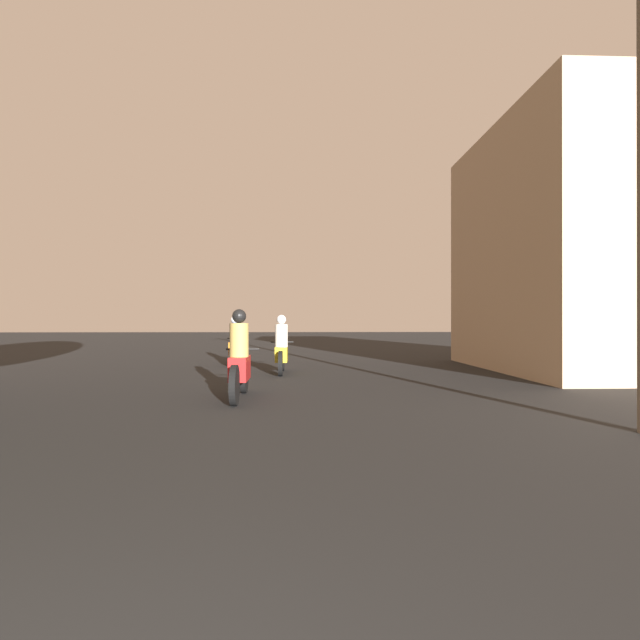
# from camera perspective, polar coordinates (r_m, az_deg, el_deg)

# --- Properties ---
(motorcycle_red) EXTENTS (0.60, 2.04, 1.54)m
(motorcycle_red) POSITION_cam_1_polar(r_m,az_deg,el_deg) (8.70, -9.18, -4.85)
(motorcycle_red) COLOR black
(motorcycle_red) RESTS_ON ground_plane
(motorcycle_yellow) EXTENTS (0.60, 1.89, 1.50)m
(motorcycle_yellow) POSITION_cam_1_polar(r_m,az_deg,el_deg) (12.80, -4.42, -3.44)
(motorcycle_yellow) COLOR black
(motorcycle_yellow) RESTS_ON ground_plane
(motorcycle_orange) EXTENTS (0.60, 2.00, 1.51)m
(motorcycle_orange) POSITION_cam_1_polar(r_m,az_deg,el_deg) (15.49, -9.69, -2.82)
(motorcycle_orange) COLOR black
(motorcycle_orange) RESTS_ON ground_plane
(building_right_near) EXTENTS (5.67, 7.24, 6.60)m
(building_right_near) POSITION_cam_1_polar(r_m,az_deg,el_deg) (15.61, 28.84, 7.11)
(building_right_near) COLOR tan
(building_right_near) RESTS_ON ground_plane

